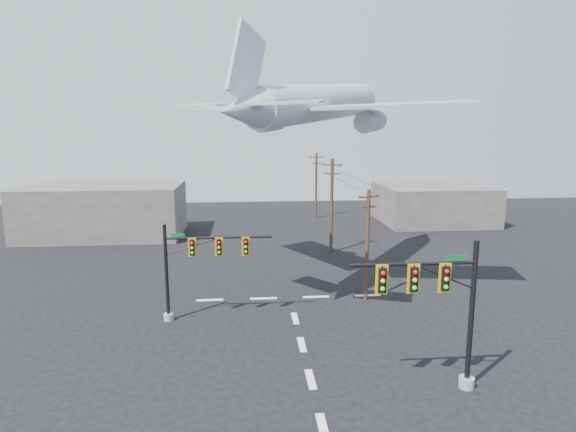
{
  "coord_description": "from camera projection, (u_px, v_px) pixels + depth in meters",
  "views": [
    {
      "loc": [
        -3.08,
        -22.48,
        12.71
      ],
      "look_at": [
        -0.73,
        5.0,
        7.6
      ],
      "focal_mm": 30.0,
      "sensor_mm": 36.0,
      "label": 1
    }
  ],
  "objects": [
    {
      "name": "airliner",
      "position": [
        319.0,
        104.0,
        36.81
      ],
      "size": [
        20.45,
        22.64,
        6.57
      ],
      "rotation": [
        0.0,
        -0.08,
        0.97
      ],
      "color": "#B3B9C0"
    },
    {
      "name": "lane_markings",
      "position": [
        299.0,
        335.0,
        29.82
      ],
      "size": [
        14.0,
        21.2,
        0.01
      ],
      "color": "white",
      "rests_on": "ground"
    },
    {
      "name": "ground",
      "position": [
        311.0,
        379.0,
        24.6
      ],
      "size": [
        120.0,
        120.0,
        0.0
      ],
      "primitive_type": "plane",
      "color": "black",
      "rests_on": "ground"
    },
    {
      "name": "power_lines",
      "position": [
        332.0,
        167.0,
        50.54
      ],
      "size": [
        2.87,
        32.96,
        0.44
      ],
      "color": "black"
    },
    {
      "name": "signal_mast_far",
      "position": [
        194.0,
        266.0,
        31.53
      ],
      "size": [
        7.27,
        0.72,
        6.54
      ],
      "color": "gray",
      "rests_on": "ground"
    },
    {
      "name": "utility_pole_a",
      "position": [
        367.0,
        243.0,
        35.14
      ],
      "size": [
        1.61,
        0.64,
        8.32
      ],
      "rotation": [
        0.0,
        0.0,
        0.33
      ],
      "color": "#492F1F",
      "rests_on": "ground"
    },
    {
      "name": "utility_pole_c",
      "position": [
        316.0,
        184.0,
        67.43
      ],
      "size": [
        1.89,
        0.31,
        9.22
      ],
      "rotation": [
        0.0,
        0.0,
        -0.05
      ],
      "color": "#492F1F",
      "rests_on": "ground"
    },
    {
      "name": "building_right",
      "position": [
        433.0,
        204.0,
        65.17
      ],
      "size": [
        14.0,
        12.0,
        5.0
      ],
      "primitive_type": "cube",
      "color": "slate",
      "rests_on": "ground"
    },
    {
      "name": "utility_pole_b",
      "position": [
        332.0,
        204.0,
        48.71
      ],
      "size": [
        1.87,
        0.81,
        9.62
      ],
      "rotation": [
        0.0,
        0.0,
        -0.36
      ],
      "color": "#492F1F",
      "rests_on": "ground"
    },
    {
      "name": "building_left",
      "position": [
        104.0,
        211.0,
        56.66
      ],
      "size": [
        18.0,
        10.0,
        6.0
      ],
      "primitive_type": "cube",
      "color": "slate",
      "rests_on": "ground"
    },
    {
      "name": "signal_mast_near",
      "position": [
        442.0,
        309.0,
        22.88
      ],
      "size": [
        6.41,
        0.82,
        7.49
      ],
      "color": "gray",
      "rests_on": "ground"
    }
  ]
}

